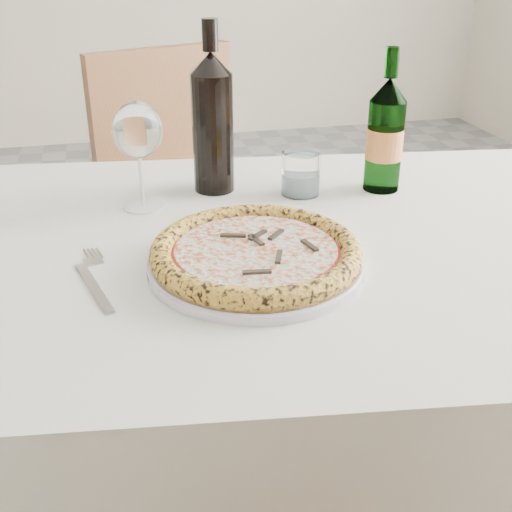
% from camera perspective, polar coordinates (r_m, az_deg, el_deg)
% --- Properties ---
extents(floor, '(5.00, 6.00, 0.02)m').
position_cam_1_polar(floor, '(1.69, -8.90, -19.67)').
color(floor, gray).
rests_on(floor, ground).
extents(dining_table, '(1.59, 1.07, 0.76)m').
position_cam_1_polar(dining_table, '(1.10, -1.22, -2.64)').
color(dining_table, brown).
rests_on(dining_table, floor).
extents(chair_far, '(0.56, 0.56, 0.93)m').
position_cam_1_polar(chair_far, '(1.88, -6.42, 5.47)').
color(chair_far, brown).
rests_on(chair_far, floor).
extents(plate, '(0.33, 0.33, 0.02)m').
position_cam_1_polar(plate, '(0.97, -0.00, -0.59)').
color(plate, white).
rests_on(plate, dining_table).
extents(pizza, '(0.32, 0.32, 0.03)m').
position_cam_1_polar(pizza, '(0.96, -0.00, 0.34)').
color(pizza, tan).
rests_on(pizza, plate).
extents(fork, '(0.05, 0.22, 0.00)m').
position_cam_1_polar(fork, '(0.97, -14.22, -2.03)').
color(fork, '#999999').
rests_on(fork, dining_table).
extents(wine_glass, '(0.09, 0.09, 0.20)m').
position_cam_1_polar(wine_glass, '(1.16, -10.50, 10.77)').
color(wine_glass, white).
rests_on(wine_glass, dining_table).
extents(tumbler, '(0.07, 0.07, 0.08)m').
position_cam_1_polar(tumbler, '(1.25, 3.99, 7.10)').
color(tumbler, white).
rests_on(tumbler, dining_table).
extents(beer_bottle, '(0.07, 0.07, 0.27)m').
position_cam_1_polar(beer_bottle, '(1.27, 11.41, 10.47)').
color(beer_bottle, '#30612F').
rests_on(beer_bottle, dining_table).
extents(wine_bottle, '(0.08, 0.08, 0.32)m').
position_cam_1_polar(wine_bottle, '(1.24, -3.89, 11.87)').
color(wine_bottle, black).
rests_on(wine_bottle, dining_table).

